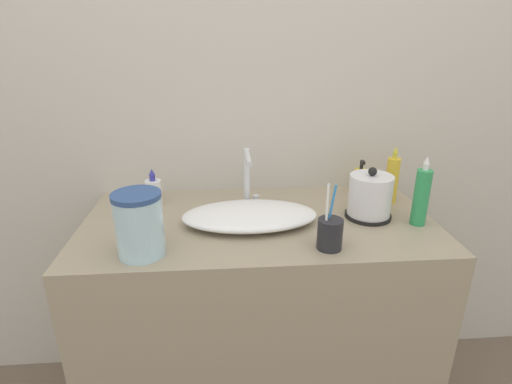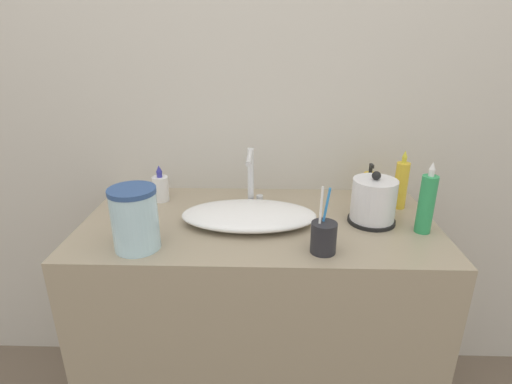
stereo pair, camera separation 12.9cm
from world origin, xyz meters
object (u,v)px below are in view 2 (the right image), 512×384
Objects in this scene: electric_kettle at (373,203)px; shampoo_bottle at (401,184)px; lotion_bottle at (369,185)px; water_pitcher at (135,219)px; mouthwash_bottle at (426,203)px; toothbrush_cup at (324,237)px; faucet at (252,175)px; hand_cream_bottle at (161,188)px.

shampoo_bottle is at bearing 45.20° from electric_kettle.
lotion_bottle is 0.75× the size of water_pitcher.
mouthwash_bottle reaches higher than water_pitcher.
water_pitcher is (-0.53, 0.01, 0.04)m from toothbrush_cup.
lotion_bottle is 0.60× the size of mouthwash_bottle.
faucet is 0.57m from mouthwash_bottle.
lotion_bottle is 0.77m from hand_cream_bottle.
lotion_bottle is 0.66× the size of shampoo_bottle.
lotion_bottle is at bearing 61.48° from toothbrush_cup.
toothbrush_cup is (0.21, -0.30, -0.08)m from faucet.
mouthwash_bottle is (0.02, -0.19, 0.01)m from shampoo_bottle.
faucet is at bearing -166.84° from lotion_bottle.
mouthwash_bottle is at bearing -68.46° from lotion_bottle.
toothbrush_cup is 0.53m from water_pitcher.
hand_cream_bottle is at bearing 167.45° from electric_kettle.
faucet reaches higher than toothbrush_cup.
electric_kettle reaches higher than lotion_bottle.
hand_cream_bottle is at bearing -176.92° from lotion_bottle.
faucet reaches higher than lotion_bottle.
faucet is 0.38m from toothbrush_cup.
faucet is 1.56× the size of hand_cream_bottle.
toothbrush_cup reaches higher than lotion_bottle.
faucet is 0.93× the size of mouthwash_bottle.
mouthwash_bottle reaches higher than toothbrush_cup.
water_pitcher is at bearing -137.11° from faucet.
mouthwash_bottle is at bearing -24.48° from electric_kettle.
hand_cream_bottle is (-0.34, 0.06, -0.07)m from faucet.
water_pitcher is (-0.84, -0.32, 0.01)m from shampoo_bottle.
shampoo_bottle is at bearing -2.53° from hand_cream_bottle.
faucet is 0.45m from lotion_bottle.
water_pitcher is at bearing 179.04° from toothbrush_cup.
shampoo_bottle is 0.86m from hand_cream_bottle.
shampoo_bottle is at bearing 95.25° from mouthwash_bottle.
hand_cream_bottle is at bearing 177.47° from shampoo_bottle.
toothbrush_cup is at bearing -118.52° from lotion_bottle.
electric_kettle is at bearing -134.80° from shampoo_bottle.
faucet is 1.55× the size of lotion_bottle.
shampoo_bottle is 0.92× the size of mouthwash_bottle.
shampoo_bottle is 1.54× the size of hand_cream_bottle.
electric_kettle is 0.96× the size of water_pitcher.
mouthwash_bottle is 0.87m from water_pitcher.
toothbrush_cup is at bearing -55.00° from faucet.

